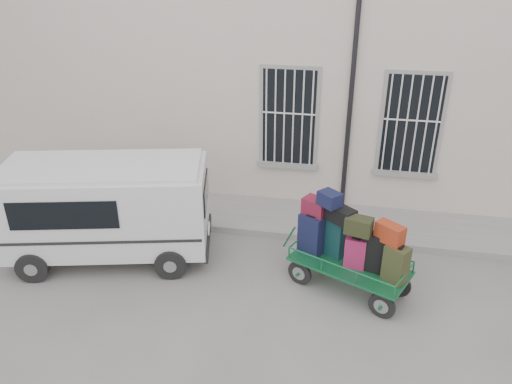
{
  "coord_description": "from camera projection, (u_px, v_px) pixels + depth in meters",
  "views": [
    {
      "loc": [
        0.91,
        -7.93,
        5.75
      ],
      "look_at": [
        -0.79,
        1.0,
        1.27
      ],
      "focal_mm": 35.0,
      "sensor_mm": 36.0,
      "label": 1
    }
  ],
  "objects": [
    {
      "name": "building",
      "position": [
        317.0,
        62.0,
        13.2
      ],
      "size": [
        24.0,
        5.15,
        6.0
      ],
      "color": "beige",
      "rests_on": "ground"
    },
    {
      "name": "van",
      "position": [
        106.0,
        205.0,
        9.84
      ],
      "size": [
        4.3,
        2.55,
        2.04
      ],
      "rotation": [
        0.0,
        0.0,
        0.23
      ],
      "color": "silver",
      "rests_on": "ground"
    },
    {
      "name": "luggage_cart",
      "position": [
        349.0,
        246.0,
        8.95
      ],
      "size": [
        2.48,
        1.77,
        1.89
      ],
      "rotation": [
        0.0,
        0.0,
        -0.44
      ],
      "color": "black",
      "rests_on": "ground"
    },
    {
      "name": "sidewalk",
      "position": [
        299.0,
        219.0,
        11.59
      ],
      "size": [
        24.0,
        1.7,
        0.15
      ],
      "primitive_type": "cube",
      "color": "gray",
      "rests_on": "ground"
    },
    {
      "name": "ground",
      "position": [
        286.0,
        276.0,
        9.68
      ],
      "size": [
        80.0,
        80.0,
        0.0
      ],
      "primitive_type": "plane",
      "color": "slate",
      "rests_on": "ground"
    }
  ]
}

